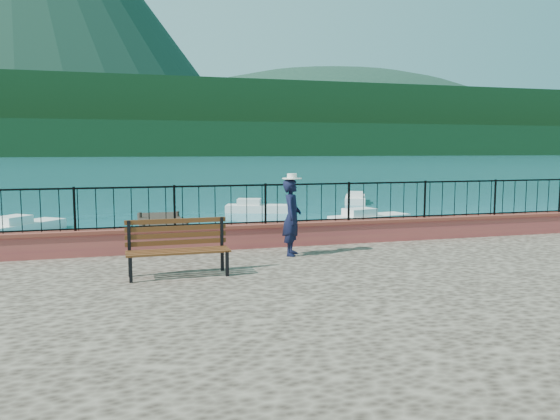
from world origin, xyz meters
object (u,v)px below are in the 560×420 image
boat_0 (85,258)px  boat_2 (370,215)px  park_bench (178,260)px  boat_5 (355,197)px  boat_3 (24,223)px  boat_1 (258,235)px  person (292,217)px  boat_4 (259,205)px

boat_0 → boat_2: (12.63, 7.18, 0.00)m
park_bench → boat_2: (10.50, 13.77, -1.12)m
park_bench → boat_5: (14.17, 23.79, -1.12)m
boat_2 → boat_3: (-15.70, 1.65, 0.00)m
boat_1 → boat_3: bearing=147.3°
boat_2 → boat_5: (3.67, 10.02, 0.00)m
boat_0 → boat_1: bearing=9.3°
boat_2 → boat_5: size_ratio=1.01×
boat_5 → boat_1: bearing=168.6°
park_bench → boat_1: (3.82, 9.31, -1.12)m
boat_0 → boat_5: 23.69m
park_bench → boat_3: size_ratio=0.52×
boat_3 → park_bench: bearing=-123.6°
boat_1 → park_bench: bearing=-110.9°
person → boat_3: size_ratio=0.47×
person → boat_5: 25.25m
boat_0 → boat_1: (5.95, 2.72, 0.00)m
boat_2 → person: bearing=-134.6°
boat_2 → boat_1: bearing=-158.7°
boat_2 → park_bench: bearing=-139.7°
person → boat_3: bearing=53.2°
person → park_bench: bearing=140.9°
boat_3 → boat_5: bearing=-28.8°
boat_2 → boat_0: bearing=-162.8°
person → boat_0: person is taller
park_bench → boat_1: 10.13m
boat_1 → boat_0: bearing=-154.0°
boat_5 → boat_3: bearing=137.6°
person → boat_1: size_ratio=0.52×
park_bench → boat_3: (-5.20, 15.42, -1.12)m
boat_4 → boat_5: 8.58m
boat_0 → boat_4: size_ratio=0.91×
boat_3 → boat_5: (19.37, 8.37, 0.00)m
boat_3 → boat_5: 21.10m
boat_0 → boat_3: 9.35m
park_bench → boat_4: bearing=71.1°
boat_0 → boat_5: (16.30, 17.19, 0.00)m
boat_0 → boat_2: same height
park_bench → boat_1: size_ratio=0.58×
boat_4 → boat_5: bearing=45.1°
boat_1 → boat_3: 10.89m
boat_1 → person: bearing=-96.8°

